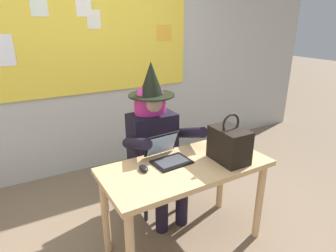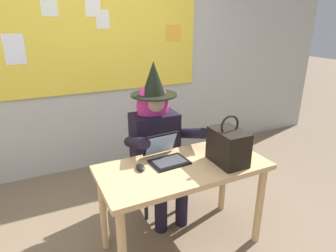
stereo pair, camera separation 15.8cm
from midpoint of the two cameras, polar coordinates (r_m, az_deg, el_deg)
wall_back_bulletin at (r=3.46m, az=-16.59°, el=14.43°), size 6.77×1.90×2.85m
desk_main at (r=2.22m, az=1.47°, el=-10.19°), size 1.28×0.63×0.73m
chair_at_desk at (r=2.81m, az=-5.19°, el=-6.32°), size 0.43×0.43×0.88m
person_costumed at (r=2.59m, az=-4.33°, el=-1.75°), size 0.60×0.67×1.42m
laptop at (r=2.21m, az=-2.11°, el=-5.76°), size 0.30×0.30×0.20m
computer_mouse at (r=2.09m, az=-7.05°, el=-8.36°), size 0.07×0.11×0.03m
handbag at (r=2.20m, az=10.05°, el=-3.64°), size 0.20×0.30×0.38m
coffee_mug at (r=2.18m, az=11.32°, el=-6.44°), size 0.08×0.08×0.09m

